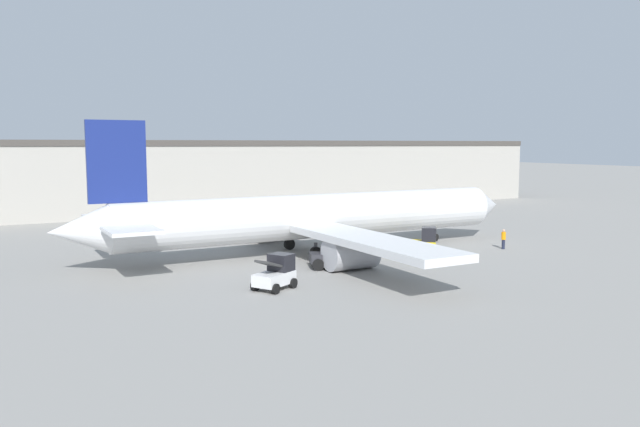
{
  "coord_description": "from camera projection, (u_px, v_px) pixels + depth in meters",
  "views": [
    {
      "loc": [
        -22.62,
        -44.08,
        8.67
      ],
      "look_at": [
        0.0,
        0.0,
        3.13
      ],
      "focal_mm": 35.0,
      "sensor_mm": 36.0,
      "label": 1
    }
  ],
  "objects": [
    {
      "name": "ground_plane",
      "position": [
        320.0,
        252.0,
        50.2
      ],
      "size": [
        400.0,
        400.0,
        0.0
      ],
      "primitive_type": "plane",
      "color": "gray"
    },
    {
      "name": "terminal_building",
      "position": [
        250.0,
        174.0,
        85.81
      ],
      "size": [
        86.91,
        13.43,
        9.13
      ],
      "color": "#ADA89E",
      "rests_on": "ground_plane"
    },
    {
      "name": "airplane",
      "position": [
        309.0,
        218.0,
        49.41
      ],
      "size": [
        39.39,
        35.63,
        10.26
      ],
      "rotation": [
        0.0,
        0.0,
        0.03
      ],
      "color": "silver",
      "rests_on": "ground_plane"
    },
    {
      "name": "ground_crew_worker",
      "position": [
        504.0,
        238.0,
        51.6
      ],
      "size": [
        0.36,
        0.36,
        1.65
      ],
      "rotation": [
        0.0,
        0.0,
        1.24
      ],
      "color": "#1E2338",
      "rests_on": "ground_plane"
    },
    {
      "name": "baggage_tug",
      "position": [
        423.0,
        243.0,
        48.7
      ],
      "size": [
        3.0,
        2.88,
        2.23
      ],
      "rotation": [
        0.0,
        0.0,
        -0.67
      ],
      "color": "yellow",
      "rests_on": "ground_plane"
    },
    {
      "name": "belt_loader_truck",
      "position": [
        276.0,
        273.0,
        37.36
      ],
      "size": [
        2.97,
        2.73,
        2.07
      ],
      "rotation": [
        0.0,
        0.0,
        0.53
      ],
      "color": "silver",
      "rests_on": "ground_plane"
    },
    {
      "name": "pushback_tug",
      "position": [
        336.0,
        254.0,
        43.71
      ],
      "size": [
        3.42,
        2.71,
        2.05
      ],
      "rotation": [
        0.0,
        0.0,
        -0.33
      ],
      "color": "#2D2D33",
      "rests_on": "ground_plane"
    }
  ]
}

